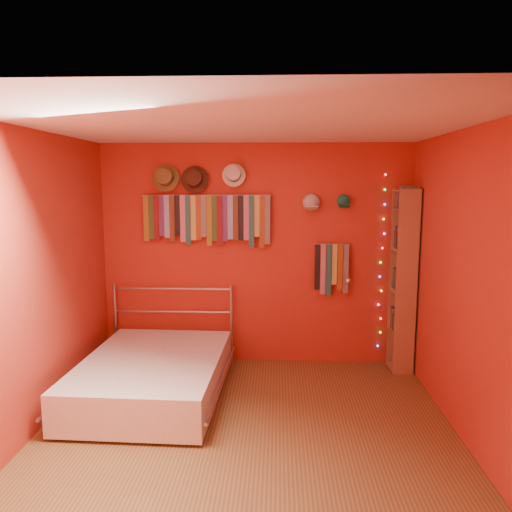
# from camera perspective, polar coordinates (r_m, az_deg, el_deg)

# --- Properties ---
(ground) EXTENTS (3.50, 3.50, 0.00)m
(ground) POSITION_cam_1_polar(r_m,az_deg,el_deg) (4.39, -1.09, -19.69)
(ground) COLOR brown
(ground) RESTS_ON ground
(back_wall) EXTENTS (3.50, 0.02, 2.50)m
(back_wall) POSITION_cam_1_polar(r_m,az_deg,el_deg) (5.68, -0.01, 0.15)
(back_wall) COLOR maroon
(back_wall) RESTS_ON ground
(right_wall) EXTENTS (0.02, 3.50, 2.50)m
(right_wall) POSITION_cam_1_polar(r_m,az_deg,el_deg) (4.22, 23.34, -3.44)
(right_wall) COLOR maroon
(right_wall) RESTS_ON ground
(left_wall) EXTENTS (0.02, 3.50, 2.50)m
(left_wall) POSITION_cam_1_polar(r_m,az_deg,el_deg) (4.42, -24.42, -2.99)
(left_wall) COLOR maroon
(left_wall) RESTS_ON ground
(ceiling) EXTENTS (3.50, 3.50, 0.02)m
(ceiling) POSITION_cam_1_polar(r_m,az_deg,el_deg) (3.89, -1.19, 14.80)
(ceiling) COLOR white
(ceiling) RESTS_ON back_wall
(tie_rack) EXTENTS (1.45, 0.03, 0.59)m
(tie_rack) POSITION_cam_1_polar(r_m,az_deg,el_deg) (5.62, -5.60, 4.41)
(tie_rack) COLOR #A5A5AA
(tie_rack) RESTS_ON back_wall
(small_tie_rack) EXTENTS (0.40, 0.03, 0.59)m
(small_tie_rack) POSITION_cam_1_polar(r_m,az_deg,el_deg) (5.66, 8.63, -1.24)
(small_tie_rack) COLOR #A5A5AA
(small_tie_rack) RESTS_ON back_wall
(fedora_olive) EXTENTS (0.31, 0.17, 0.30)m
(fedora_olive) POSITION_cam_1_polar(r_m,az_deg,el_deg) (5.65, -10.37, 8.84)
(fedora_olive) COLOR brown
(fedora_olive) RESTS_ON back_wall
(fedora_brown) EXTENTS (0.31, 0.17, 0.30)m
(fedora_brown) POSITION_cam_1_polar(r_m,az_deg,el_deg) (5.59, -7.07, 8.74)
(fedora_brown) COLOR #402317
(fedora_brown) RESTS_ON back_wall
(fedora_white) EXTENTS (0.26, 0.14, 0.25)m
(fedora_white) POSITION_cam_1_polar(r_m,az_deg,el_deg) (5.54, -2.57, 9.29)
(fedora_white) COLOR silver
(fedora_white) RESTS_ON back_wall
(cap_white) EXTENTS (0.19, 0.23, 0.19)m
(cap_white) POSITION_cam_1_polar(r_m,az_deg,el_deg) (5.57, 6.33, 6.08)
(cap_white) COLOR beige
(cap_white) RESTS_ON back_wall
(cap_green) EXTENTS (0.16, 0.20, 0.16)m
(cap_green) POSITION_cam_1_polar(r_m,az_deg,el_deg) (5.61, 9.96, 6.20)
(cap_green) COLOR #197354
(cap_green) RESTS_ON back_wall
(fairy_lights) EXTENTS (0.06, 0.02, 1.97)m
(fairy_lights) POSITION_cam_1_polar(r_m,az_deg,el_deg) (5.76, 14.18, -0.72)
(fairy_lights) COLOR #FF3333
(fairy_lights) RESTS_ON back_wall
(reading_lamp) EXTENTS (0.07, 0.28, 0.08)m
(reading_lamp) POSITION_cam_1_polar(r_m,az_deg,el_deg) (5.55, 10.42, -2.76)
(reading_lamp) COLOR #A5A5AA
(reading_lamp) RESTS_ON back_wall
(bookshelf) EXTENTS (0.25, 0.34, 2.00)m
(bookshelf) POSITION_cam_1_polar(r_m,az_deg,el_deg) (5.67, 16.88, -2.61)
(bookshelf) COLOR #8D5C40
(bookshelf) RESTS_ON ground
(bed) EXTENTS (1.43, 1.91, 0.91)m
(bed) POSITION_cam_1_polar(r_m,az_deg,el_deg) (5.06, -11.67, -13.24)
(bed) COLOR #A5A5AA
(bed) RESTS_ON ground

